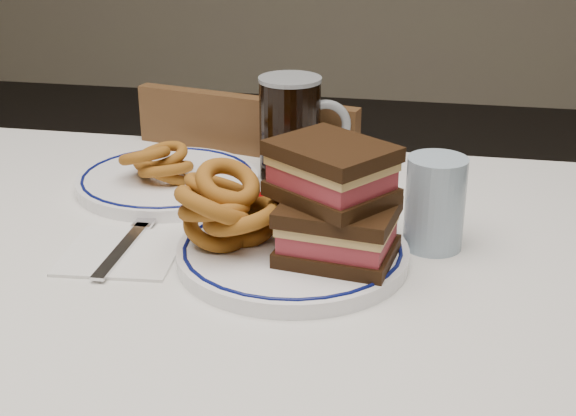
% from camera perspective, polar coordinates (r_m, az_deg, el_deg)
% --- Properties ---
extents(dining_table, '(1.27, 0.87, 0.75)m').
position_cam_1_polar(dining_table, '(1.08, -12.15, -7.60)').
color(dining_table, silver).
rests_on(dining_table, floor).
extents(chair_far, '(0.47, 0.47, 0.85)m').
position_cam_1_polar(chair_far, '(1.55, -1.02, -5.03)').
color(chair_far, '#412715').
rests_on(chair_far, floor).
extents(main_plate, '(0.28, 0.28, 0.02)m').
position_cam_1_polar(main_plate, '(0.97, 0.33, -3.17)').
color(main_plate, white).
rests_on(main_plate, dining_table).
extents(reuben_sandwich, '(0.17, 0.16, 0.13)m').
position_cam_1_polar(reuben_sandwich, '(0.92, 3.34, 0.44)').
color(reuben_sandwich, black).
rests_on(reuben_sandwich, main_plate).
extents(onion_rings_main, '(0.14, 0.14, 0.12)m').
position_cam_1_polar(onion_rings_main, '(0.96, -4.29, -0.11)').
color(onion_rings_main, brown).
rests_on(onion_rings_main, main_plate).
extents(ketchup_ramekin, '(0.06, 0.06, 0.03)m').
position_cam_1_polar(ketchup_ramekin, '(1.02, -1.61, -0.07)').
color(ketchup_ramekin, silver).
rests_on(ketchup_ramekin, main_plate).
extents(beer_mug, '(0.14, 0.09, 0.16)m').
position_cam_1_polar(beer_mug, '(1.21, 0.30, 5.77)').
color(beer_mug, black).
rests_on(beer_mug, dining_table).
extents(water_glass, '(0.07, 0.07, 0.12)m').
position_cam_1_polar(water_glass, '(1.00, 10.41, 0.35)').
color(water_glass, '#97AFC2').
rests_on(water_glass, dining_table).
extents(far_plate, '(0.27, 0.27, 0.02)m').
position_cam_1_polar(far_plate, '(1.20, -8.54, 1.96)').
color(far_plate, white).
rests_on(far_plate, dining_table).
extents(onion_rings_far, '(0.11, 0.11, 0.09)m').
position_cam_1_polar(onion_rings_far, '(1.18, -9.12, 3.11)').
color(onion_rings_far, brown).
rests_on(onion_rings_far, far_plate).
extents(napkin_fork, '(0.15, 0.18, 0.01)m').
position_cam_1_polar(napkin_fork, '(1.01, -11.66, -3.00)').
color(napkin_fork, white).
rests_on(napkin_fork, dining_table).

